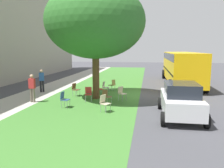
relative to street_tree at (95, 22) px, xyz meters
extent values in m
plane|color=#424247|center=(1.43, -2.99, -4.85)|extent=(80.00, 80.00, 0.00)
cube|color=#3D752D|center=(1.43, 0.21, -4.85)|extent=(48.00, 6.00, 0.01)
cube|color=#ADA89E|center=(1.43, 4.61, -4.85)|extent=(48.00, 2.80, 0.01)
cylinder|color=brown|center=(0.00, 0.00, -3.16)|extent=(0.44, 0.44, 3.38)
ellipsoid|color=#2D6B28|center=(0.00, 0.00, 0.01)|extent=(6.20, 6.20, 4.58)
cube|color=brown|center=(0.49, 1.50, -4.41)|extent=(0.52, 0.51, 0.04)
cube|color=brown|center=(0.55, 1.68, -4.17)|extent=(0.41, 0.20, 0.40)
cylinder|color=gray|center=(0.27, 1.40, -4.64)|extent=(0.02, 0.02, 0.42)
cylinder|color=gray|center=(0.61, 1.29, -4.64)|extent=(0.02, 0.02, 0.42)
cylinder|color=gray|center=(0.38, 1.72, -4.64)|extent=(0.02, 0.02, 0.42)
cylinder|color=gray|center=(0.72, 1.61, -4.64)|extent=(0.02, 0.02, 0.42)
cube|color=olive|center=(2.86, -0.57, -4.41)|extent=(0.56, 0.55, 0.04)
cube|color=olive|center=(2.78, -0.73, -4.17)|extent=(0.39, 0.26, 0.40)
cylinder|color=gray|center=(3.10, -0.50, -4.64)|extent=(0.02, 0.02, 0.42)
cylinder|color=gray|center=(2.78, -0.33, -4.64)|extent=(0.02, 0.02, 0.42)
cylinder|color=gray|center=(2.94, -0.80, -4.64)|extent=(0.02, 0.02, 0.42)
cylinder|color=gray|center=(2.62, -0.64, -4.64)|extent=(0.02, 0.02, 0.42)
cube|color=#B7332D|center=(1.02, -0.03, -4.41)|extent=(0.57, 0.57, 0.04)
cube|color=#B7332D|center=(0.92, 0.12, -4.17)|extent=(0.38, 0.30, 0.40)
cylinder|color=gray|center=(0.97, -0.27, -4.64)|extent=(0.02, 0.02, 0.42)
cylinder|color=gray|center=(1.26, -0.07, -4.64)|extent=(0.02, 0.02, 0.42)
cylinder|color=gray|center=(0.77, 0.01, -4.64)|extent=(0.02, 0.02, 0.42)
cylinder|color=gray|center=(1.07, 0.21, -4.64)|extent=(0.02, 0.02, 0.42)
cube|color=#ADA393|center=(1.64, -0.35, -4.41)|extent=(0.46, 0.45, 0.04)
cube|color=#ADA393|center=(1.67, -0.17, -4.17)|extent=(0.41, 0.13, 0.40)
cylinder|color=gray|center=(1.45, -0.50, -4.64)|extent=(0.02, 0.02, 0.42)
cylinder|color=gray|center=(1.80, -0.54, -4.64)|extent=(0.02, 0.02, 0.42)
cylinder|color=gray|center=(1.49, -0.16, -4.64)|extent=(0.02, 0.02, 0.42)
cylinder|color=gray|center=(1.84, -0.20, -4.64)|extent=(0.02, 0.02, 0.42)
cube|color=beige|center=(-0.40, -1.76, -4.41)|extent=(0.58, 0.58, 0.04)
cube|color=beige|center=(-0.28, -1.62, -4.17)|extent=(0.36, 0.32, 0.40)
cylinder|color=gray|center=(-0.64, -1.78, -4.64)|extent=(0.02, 0.02, 0.42)
cylinder|color=gray|center=(-0.36, -2.01, -4.64)|extent=(0.02, 0.02, 0.42)
cylinder|color=gray|center=(-0.43, -1.52, -4.64)|extent=(0.02, 0.02, 0.42)
cylinder|color=gray|center=(-0.15, -1.75, -4.64)|extent=(0.02, 0.02, 0.42)
cube|color=brown|center=(-1.38, -0.98, -4.41)|extent=(0.57, 0.57, 0.04)
cube|color=brown|center=(-1.53, -0.88, -4.17)|extent=(0.30, 0.37, 0.40)
cylinder|color=gray|center=(-1.35, -1.23, -4.64)|extent=(0.02, 0.02, 0.42)
cylinder|color=gray|center=(-1.14, -0.94, -4.64)|extent=(0.02, 0.02, 0.42)
cylinder|color=gray|center=(-1.63, -1.03, -4.64)|extent=(0.02, 0.02, 0.42)
cylinder|color=gray|center=(-1.41, -0.74, -4.64)|extent=(0.02, 0.02, 0.42)
cube|color=#B7332D|center=(-0.92, 0.27, -4.41)|extent=(0.48, 0.50, 0.04)
cube|color=#B7332D|center=(-0.74, 0.31, -4.17)|extent=(0.17, 0.41, 0.40)
cylinder|color=gray|center=(-1.13, 0.41, -4.64)|extent=(0.02, 0.02, 0.42)
cylinder|color=gray|center=(-1.05, 0.06, -4.64)|extent=(0.02, 0.02, 0.42)
cylinder|color=gray|center=(-0.79, 0.48, -4.64)|extent=(0.02, 0.02, 0.42)
cylinder|color=gray|center=(-0.71, 0.13, -4.64)|extent=(0.02, 0.02, 0.42)
cube|color=beige|center=(-3.09, -1.21, -4.41)|extent=(0.56, 0.55, 0.04)
cube|color=beige|center=(-3.01, -1.05, -4.17)|extent=(0.39, 0.27, 0.40)
cylinder|color=gray|center=(-3.34, -1.27, -4.64)|extent=(0.02, 0.02, 0.42)
cylinder|color=gray|center=(-3.02, -1.45, -4.64)|extent=(0.02, 0.02, 0.42)
cylinder|color=gray|center=(-3.17, -0.97, -4.64)|extent=(0.02, 0.02, 0.42)
cylinder|color=gray|center=(-2.85, -1.15, -4.64)|extent=(0.02, 0.02, 0.42)
cube|color=#335184|center=(-2.54, 1.13, -4.41)|extent=(0.45, 0.44, 0.04)
cube|color=#335184|center=(-2.52, 1.31, -4.17)|extent=(0.41, 0.12, 0.40)
cylinder|color=gray|center=(-2.74, 0.97, -4.64)|extent=(0.02, 0.02, 0.42)
cylinder|color=gray|center=(-2.38, 0.94, -4.64)|extent=(0.02, 0.02, 0.42)
cylinder|color=gray|center=(-2.70, 1.31, -4.64)|extent=(0.02, 0.02, 0.42)
cylinder|color=gray|center=(-2.35, 1.28, -4.64)|extent=(0.02, 0.02, 0.42)
cube|color=silver|center=(-3.34, -4.84, -4.17)|extent=(3.70, 1.64, 0.76)
cube|color=#1E232B|center=(-3.49, -4.84, -3.52)|extent=(1.90, 1.44, 0.64)
cylinder|color=black|center=(-1.94, -3.97, -4.55)|extent=(0.60, 0.18, 0.60)
cylinder|color=black|center=(-1.94, -5.71, -4.55)|extent=(0.60, 0.18, 0.60)
cylinder|color=black|center=(-4.74, -3.97, -4.55)|extent=(0.60, 0.18, 0.60)
cylinder|color=black|center=(-4.74, -5.71, -4.55)|extent=(0.60, 0.18, 0.60)
cube|color=yellow|center=(7.08, -6.26, -3.22)|extent=(10.40, 2.44, 2.50)
cube|color=black|center=(7.08, -6.26, -3.57)|extent=(10.30, 2.46, 0.12)
cube|color=black|center=(7.08, -6.26, -2.32)|extent=(10.30, 2.46, 0.56)
cylinder|color=black|center=(11.08, -5.00, -4.37)|extent=(0.96, 0.28, 0.96)
cylinder|color=black|center=(11.08, -7.52, -4.37)|extent=(0.96, 0.28, 0.96)
cylinder|color=black|center=(3.08, -5.00, -4.37)|extent=(0.96, 0.28, 0.96)
cylinder|color=black|center=(3.08, -7.52, -4.37)|extent=(0.96, 0.28, 0.96)
cylinder|color=black|center=(1.51, 4.59, -4.43)|extent=(0.14, 0.14, 0.85)
cylinder|color=black|center=(1.59, 4.42, -4.43)|extent=(0.14, 0.14, 0.85)
cube|color=#2D59A5|center=(1.55, 4.51, -3.70)|extent=(0.34, 0.41, 0.60)
sphere|color=tan|center=(1.55, 4.51, -3.27)|extent=(0.22, 0.22, 0.22)
cylinder|color=#726659|center=(-1.62, 3.64, -4.43)|extent=(0.14, 0.14, 0.85)
cylinder|color=#726659|center=(-1.63, 3.46, -4.43)|extent=(0.14, 0.14, 0.85)
cube|color=red|center=(-1.63, 3.55, -3.70)|extent=(0.22, 0.37, 0.60)
sphere|color=tan|center=(-1.63, 3.55, -3.27)|extent=(0.22, 0.22, 0.22)
camera|label=1|loc=(-14.03, -3.29, -1.67)|focal=36.18mm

